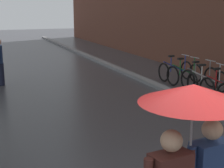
{
  "coord_description": "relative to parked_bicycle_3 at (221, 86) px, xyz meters",
  "views": [
    {
      "loc": [
        -2.49,
        -2.38,
        2.71
      ],
      "look_at": [
        -0.25,
        3.19,
        1.35
      ],
      "focal_mm": 54.94,
      "sensor_mm": 36.0,
      "label": 1
    }
  ],
  "objects": [
    {
      "name": "parked_bicycle_3",
      "position": [
        0.0,
        0.0,
        0.0
      ],
      "size": [
        1.11,
        0.75,
        0.96
      ],
      "color": "black",
      "rests_on": "ground"
    },
    {
      "name": "parked_bicycle_5",
      "position": [
        0.18,
        1.3,
        0.0
      ],
      "size": [
        1.14,
        0.8,
        0.96
      ],
      "color": "black",
      "rests_on": "ground"
    },
    {
      "name": "couple_under_umbrella",
      "position": [
        -4.87,
        -5.44,
        0.93
      ],
      "size": [
        1.09,
        1.05,
        2.01
      ],
      "color": "#1E233D",
      "rests_on": "ground"
    },
    {
      "name": "parked_bicycle_6",
      "position": [
        0.1,
        2.09,
        0.0
      ],
      "size": [
        1.14,
        0.8,
        0.96
      ],
      "color": "black",
      "rests_on": "ground"
    },
    {
      "name": "pedestrian_walking_midground",
      "position": [
        -5.97,
        4.35,
        0.45
      ],
      "size": [
        0.26,
        0.59,
        1.62
      ],
      "color": "#1E233D",
      "rests_on": "ground"
    },
    {
      "name": "parked_bicycle_7",
      "position": [
        0.14,
        2.75,
        0.0
      ],
      "size": [
        1.11,
        0.75,
        0.96
      ],
      "color": "black",
      "rests_on": "ground"
    },
    {
      "name": "parked_bicycle_4",
      "position": [
        0.02,
        0.68,
        0.0
      ],
      "size": [
        1.16,
        0.83,
        0.96
      ],
      "color": "black",
      "rests_on": "ground"
    },
    {
      "name": "kerb_strip",
      "position": [
        -1.04,
        4.36,
        -0.32
      ],
      "size": [
        0.3,
        36.0,
        0.12
      ],
      "primitive_type": "cube",
      "color": "slate",
      "rests_on": "ground"
    }
  ]
}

